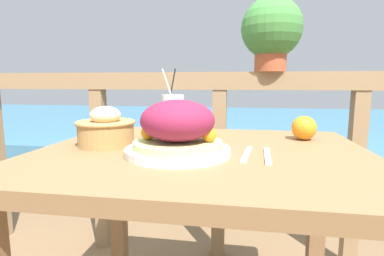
# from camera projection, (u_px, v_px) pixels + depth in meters

# --- Properties ---
(patio_table) EXTENTS (0.97, 0.81, 0.77)m
(patio_table) POSITION_uv_depth(u_px,v_px,m) (202.00, 187.00, 0.91)
(patio_table) COLOR olive
(patio_table) RESTS_ON ground_plane
(railing_fence) EXTENTS (2.80, 0.08, 1.02)m
(railing_fence) POSITION_uv_depth(u_px,v_px,m) (219.00, 132.00, 1.59)
(railing_fence) COLOR #937551
(railing_fence) RESTS_ON ground_plane
(sea_backdrop) EXTENTS (12.00, 4.00, 0.47)m
(sea_backdrop) POSITION_uv_depth(u_px,v_px,m) (232.00, 137.00, 4.10)
(sea_backdrop) COLOR teal
(sea_backdrop) RESTS_ON ground_plane
(salad_plate) EXTENTS (0.29, 0.29, 0.15)m
(salad_plate) POSITION_uv_depth(u_px,v_px,m) (178.00, 131.00, 0.82)
(salad_plate) COLOR silver
(salad_plate) RESTS_ON patio_table
(drink_glass) EXTENTS (0.08, 0.08, 0.25)m
(drink_glass) POSITION_uv_depth(u_px,v_px,m) (173.00, 115.00, 1.11)
(drink_glass) COLOR silver
(drink_glass) RESTS_ON patio_table
(bread_basket) EXTENTS (0.18, 0.18, 0.12)m
(bread_basket) POSITION_uv_depth(u_px,v_px,m) (106.00, 129.00, 0.94)
(bread_basket) COLOR #AD7F47
(bread_basket) RESTS_ON patio_table
(potted_plant) EXTENTS (0.30, 0.30, 0.36)m
(potted_plant) POSITION_uv_depth(u_px,v_px,m) (272.00, 31.00, 1.47)
(potted_plant) COLOR #A34C2D
(potted_plant) RESTS_ON railing_fence
(fork) EXTENTS (0.04, 0.18, 0.00)m
(fork) POSITION_uv_depth(u_px,v_px,m) (247.00, 154.00, 0.82)
(fork) COLOR silver
(fork) RESTS_ON patio_table
(knife) EXTENTS (0.02, 0.18, 0.00)m
(knife) POSITION_uv_depth(u_px,v_px,m) (267.00, 156.00, 0.80)
(knife) COLOR silver
(knife) RESTS_ON patio_table
(orange_near_basket) EXTENTS (0.08, 0.08, 0.08)m
(orange_near_basket) POSITION_uv_depth(u_px,v_px,m) (304.00, 128.00, 1.03)
(orange_near_basket) COLOR orange
(orange_near_basket) RESTS_ON patio_table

